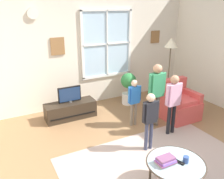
{
  "coord_description": "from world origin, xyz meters",
  "views": [
    {
      "loc": [
        -2.13,
        -2.71,
        2.49
      ],
      "look_at": [
        -0.24,
        0.87,
        1.02
      ],
      "focal_mm": 37.87,
      "sensor_mm": 36.0,
      "label": 1
    }
  ],
  "objects_px": {
    "cup": "(186,160)",
    "floor_lamp": "(171,50)",
    "person_black_shirt": "(150,115)",
    "book_stack": "(166,160)",
    "person_pink_shirt": "(173,98)",
    "remote_near_books": "(179,162)",
    "armchair": "(178,104)",
    "person_green_shirt": "(156,88)",
    "television": "(70,94)",
    "potted_plant_by_window": "(128,87)",
    "tv_stand": "(71,110)",
    "person_blue_shirt": "(134,97)",
    "coffee_table": "(176,164)"
  },
  "relations": [
    {
      "from": "book_stack",
      "to": "cup",
      "type": "xyz_separation_m",
      "value": [
        0.26,
        -0.11,
        -0.0
      ]
    },
    {
      "from": "tv_stand",
      "to": "person_green_shirt",
      "type": "relative_size",
      "value": 0.84
    },
    {
      "from": "television",
      "to": "book_stack",
      "type": "height_order",
      "value": "television"
    },
    {
      "from": "television",
      "to": "person_green_shirt",
      "type": "height_order",
      "value": "person_green_shirt"
    },
    {
      "from": "person_green_shirt",
      "to": "person_blue_shirt",
      "type": "bearing_deg",
      "value": 147.59
    },
    {
      "from": "person_green_shirt",
      "to": "potted_plant_by_window",
      "type": "distance_m",
      "value": 1.36
    },
    {
      "from": "floor_lamp",
      "to": "person_black_shirt",
      "type": "bearing_deg",
      "value": -138.4
    },
    {
      "from": "remote_near_books",
      "to": "floor_lamp",
      "type": "relative_size",
      "value": 0.08
    },
    {
      "from": "cup",
      "to": "potted_plant_by_window",
      "type": "distance_m",
      "value": 3.13
    },
    {
      "from": "cup",
      "to": "person_black_shirt",
      "type": "relative_size",
      "value": 0.09
    },
    {
      "from": "cup",
      "to": "person_black_shirt",
      "type": "xyz_separation_m",
      "value": [
        0.15,
        1.03,
        0.18
      ]
    },
    {
      "from": "person_black_shirt",
      "to": "person_blue_shirt",
      "type": "relative_size",
      "value": 1.05
    },
    {
      "from": "armchair",
      "to": "remote_near_books",
      "type": "height_order",
      "value": "armchair"
    },
    {
      "from": "book_stack",
      "to": "remote_near_books",
      "type": "bearing_deg",
      "value": -24.15
    },
    {
      "from": "coffee_table",
      "to": "person_green_shirt",
      "type": "xyz_separation_m",
      "value": [
        0.91,
        1.63,
        0.43
      ]
    },
    {
      "from": "cup",
      "to": "person_pink_shirt",
      "type": "xyz_separation_m",
      "value": [
        0.89,
        1.29,
        0.27
      ]
    },
    {
      "from": "tv_stand",
      "to": "coffee_table",
      "type": "relative_size",
      "value": 1.4
    },
    {
      "from": "remote_near_books",
      "to": "person_green_shirt",
      "type": "bearing_deg",
      "value": 62.38
    },
    {
      "from": "remote_near_books",
      "to": "floor_lamp",
      "type": "bearing_deg",
      "value": 52.69
    },
    {
      "from": "armchair",
      "to": "potted_plant_by_window",
      "type": "distance_m",
      "value": 1.36
    },
    {
      "from": "armchair",
      "to": "person_black_shirt",
      "type": "height_order",
      "value": "person_black_shirt"
    },
    {
      "from": "television",
      "to": "person_green_shirt",
      "type": "distance_m",
      "value": 1.92
    },
    {
      "from": "television",
      "to": "coffee_table",
      "type": "bearing_deg",
      "value": -78.71
    },
    {
      "from": "armchair",
      "to": "person_green_shirt",
      "type": "xyz_separation_m",
      "value": [
        -0.72,
        -0.08,
        0.53
      ]
    },
    {
      "from": "cup",
      "to": "potted_plant_by_window",
      "type": "bearing_deg",
      "value": 72.86
    },
    {
      "from": "book_stack",
      "to": "person_green_shirt",
      "type": "distance_m",
      "value": 1.93
    },
    {
      "from": "television",
      "to": "book_stack",
      "type": "xyz_separation_m",
      "value": [
        0.43,
        -2.78,
        -0.08
      ]
    },
    {
      "from": "armchair",
      "to": "person_green_shirt",
      "type": "height_order",
      "value": "person_green_shirt"
    },
    {
      "from": "book_stack",
      "to": "armchair",
      "type": "bearing_deg",
      "value": 43.27
    },
    {
      "from": "cup",
      "to": "potted_plant_by_window",
      "type": "xyz_separation_m",
      "value": [
        0.92,
        2.99,
        -0.02
      ]
    },
    {
      "from": "cup",
      "to": "floor_lamp",
      "type": "distance_m",
      "value": 3.22
    },
    {
      "from": "remote_near_books",
      "to": "potted_plant_by_window",
      "type": "height_order",
      "value": "potted_plant_by_window"
    },
    {
      "from": "person_blue_shirt",
      "to": "person_black_shirt",
      "type": "bearing_deg",
      "value": -105.98
    },
    {
      "from": "television",
      "to": "person_black_shirt",
      "type": "height_order",
      "value": "person_black_shirt"
    },
    {
      "from": "book_stack",
      "to": "person_blue_shirt",
      "type": "bearing_deg",
      "value": 70.01
    },
    {
      "from": "remote_near_books",
      "to": "person_pink_shirt",
      "type": "relative_size",
      "value": 0.11
    },
    {
      "from": "book_stack",
      "to": "person_pink_shirt",
      "type": "height_order",
      "value": "person_pink_shirt"
    },
    {
      "from": "book_stack",
      "to": "person_black_shirt",
      "type": "xyz_separation_m",
      "value": [
        0.41,
        0.92,
        0.18
      ]
    },
    {
      "from": "armchair",
      "to": "person_blue_shirt",
      "type": "relative_size",
      "value": 0.85
    },
    {
      "from": "coffee_table",
      "to": "person_black_shirt",
      "type": "bearing_deg",
      "value": 74.68
    },
    {
      "from": "person_blue_shirt",
      "to": "person_pink_shirt",
      "type": "height_order",
      "value": "person_pink_shirt"
    },
    {
      "from": "remote_near_books",
      "to": "person_pink_shirt",
      "type": "height_order",
      "value": "person_pink_shirt"
    },
    {
      "from": "television",
      "to": "person_black_shirt",
      "type": "distance_m",
      "value": 2.04
    },
    {
      "from": "person_pink_shirt",
      "to": "floor_lamp",
      "type": "distance_m",
      "value": 1.66
    },
    {
      "from": "tv_stand",
      "to": "book_stack",
      "type": "height_order",
      "value": "book_stack"
    },
    {
      "from": "book_stack",
      "to": "floor_lamp",
      "type": "height_order",
      "value": "floor_lamp"
    },
    {
      "from": "television",
      "to": "person_pink_shirt",
      "type": "relative_size",
      "value": 0.42
    },
    {
      "from": "person_green_shirt",
      "to": "person_pink_shirt",
      "type": "xyz_separation_m",
      "value": [
        0.1,
        -0.4,
        -0.09
      ]
    },
    {
      "from": "tv_stand",
      "to": "book_stack",
      "type": "relative_size",
      "value": 4.45
    },
    {
      "from": "cup",
      "to": "person_black_shirt",
      "type": "distance_m",
      "value": 1.06
    }
  ]
}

